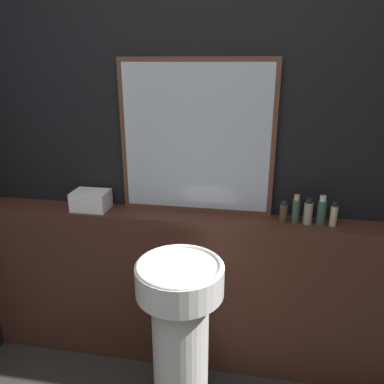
% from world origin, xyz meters
% --- Properties ---
extents(wall_back, '(8.00, 0.06, 2.50)m').
position_xyz_m(wall_back, '(0.00, 1.72, 1.25)').
color(wall_back, black).
rests_on(wall_back, ground_plane).
extents(vanity_counter, '(2.47, 0.19, 0.96)m').
position_xyz_m(vanity_counter, '(0.00, 1.59, 0.48)').
color(vanity_counter, '#422319').
rests_on(vanity_counter, ground_plane).
extents(pedestal_sink, '(0.41, 0.41, 0.90)m').
position_xyz_m(pedestal_sink, '(0.03, 1.17, 0.52)').
color(pedestal_sink, silver).
rests_on(pedestal_sink, ground_plane).
extents(mirror, '(0.83, 0.03, 0.82)m').
position_xyz_m(mirror, '(0.02, 1.67, 1.37)').
color(mirror, '#563323').
rests_on(mirror, vanity_counter).
extents(towel_stack, '(0.20, 0.15, 0.11)m').
position_xyz_m(towel_stack, '(-0.57, 1.59, 1.01)').
color(towel_stack, white).
rests_on(towel_stack, vanity_counter).
extents(shampoo_bottle, '(0.04, 0.04, 0.12)m').
position_xyz_m(shampoo_bottle, '(0.49, 1.59, 1.01)').
color(shampoo_bottle, '#4C3823').
rests_on(shampoo_bottle, vanity_counter).
extents(conditioner_bottle, '(0.04, 0.04, 0.15)m').
position_xyz_m(conditioner_bottle, '(0.56, 1.59, 1.03)').
color(conditioner_bottle, '#2D4C3D').
rests_on(conditioner_bottle, vanity_counter).
extents(lotion_bottle, '(0.04, 0.04, 0.14)m').
position_xyz_m(lotion_bottle, '(0.62, 1.59, 1.02)').
color(lotion_bottle, gray).
rests_on(lotion_bottle, vanity_counter).
extents(body_wash_bottle, '(0.04, 0.04, 0.16)m').
position_xyz_m(body_wash_bottle, '(0.68, 1.59, 1.03)').
color(body_wash_bottle, '#2D4C3D').
rests_on(body_wash_bottle, vanity_counter).
extents(hand_soap_bottle, '(0.04, 0.04, 0.13)m').
position_xyz_m(hand_soap_bottle, '(0.74, 1.59, 1.02)').
color(hand_soap_bottle, '#C6B284').
rests_on(hand_soap_bottle, vanity_counter).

